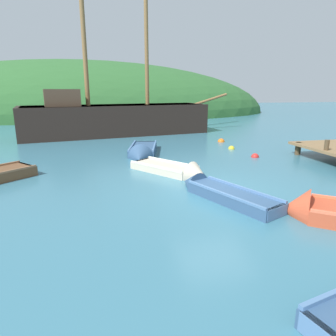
% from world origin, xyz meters
% --- Properties ---
extents(ground_plane, '(120.00, 120.00, 0.00)m').
position_xyz_m(ground_plane, '(0.00, 0.00, 0.00)').
color(ground_plane, teal).
extents(shore_hill, '(52.24, 25.13, 13.74)m').
position_xyz_m(shore_hill, '(-6.19, 34.02, 0.00)').
color(shore_hill, '#2D602D').
rests_on(shore_hill, ground).
extents(sailing_ship, '(15.83, 5.52, 13.92)m').
position_xyz_m(sailing_ship, '(-2.38, 13.59, 0.87)').
color(sailing_ship, black).
rests_on(sailing_ship, ground).
extents(rowboat_center, '(2.31, 3.80, 0.89)m').
position_xyz_m(rowboat_center, '(-0.07, -0.49, 0.10)').
color(rowboat_center, '#335175').
rests_on(rowboat_center, ground).
extents(rowboat_outer_left, '(2.05, 3.92, 1.19)m').
position_xyz_m(rowboat_outer_left, '(-1.50, 6.12, 0.11)').
color(rowboat_outer_left, '#335175').
rests_on(rowboat_outer_left, ground).
extents(rowboat_near_dock, '(2.92, 3.40, 1.07)m').
position_xyz_m(rowboat_near_dock, '(-0.73, 2.30, 0.08)').
color(rowboat_near_dock, beige).
rests_on(rowboat_near_dock, ground).
extents(buoy_orange, '(0.43, 0.43, 0.43)m').
position_xyz_m(buoy_orange, '(3.92, 8.91, 0.00)').
color(buoy_orange, orange).
rests_on(buoy_orange, ground).
extents(buoy_red, '(0.38, 0.38, 0.38)m').
position_xyz_m(buoy_red, '(3.80, 4.38, 0.00)').
color(buoy_red, red).
rests_on(buoy_red, ground).
extents(buoy_yellow, '(0.35, 0.35, 0.35)m').
position_xyz_m(buoy_yellow, '(3.57, 6.60, 0.00)').
color(buoy_yellow, yellow).
rests_on(buoy_yellow, ground).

